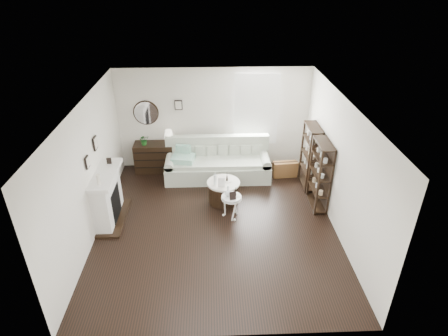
{
  "coord_description": "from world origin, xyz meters",
  "views": [
    {
      "loc": [
        -0.09,
        -6.47,
        4.98
      ],
      "look_at": [
        0.19,
        0.8,
        0.95
      ],
      "focal_mm": 30.0,
      "sensor_mm": 36.0,
      "label": 1
    }
  ],
  "objects_px": {
    "dresser": "(158,157)",
    "pedestal_table": "(231,198)",
    "sofa": "(218,164)",
    "drum_table": "(223,192)"
  },
  "relations": [
    {
      "from": "drum_table",
      "to": "pedestal_table",
      "type": "height_order",
      "value": "pedestal_table"
    },
    {
      "from": "sofa",
      "to": "dresser",
      "type": "relative_size",
      "value": 2.27
    },
    {
      "from": "dresser",
      "to": "sofa",
      "type": "bearing_deg",
      "value": -13.61
    },
    {
      "from": "dresser",
      "to": "drum_table",
      "type": "height_order",
      "value": "dresser"
    },
    {
      "from": "pedestal_table",
      "to": "drum_table",
      "type": "bearing_deg",
      "value": 103.81
    },
    {
      "from": "sofa",
      "to": "dresser",
      "type": "xyz_separation_m",
      "value": [
        -1.6,
        0.39,
        0.05
      ]
    },
    {
      "from": "sofa",
      "to": "pedestal_table",
      "type": "relative_size",
      "value": 5.01
    },
    {
      "from": "dresser",
      "to": "pedestal_table",
      "type": "xyz_separation_m",
      "value": [
        1.86,
        -2.2,
        0.1
      ]
    },
    {
      "from": "sofa",
      "to": "pedestal_table",
      "type": "xyz_separation_m",
      "value": [
        0.26,
        -1.81,
        0.14
      ]
    },
    {
      "from": "pedestal_table",
      "to": "dresser",
      "type": "bearing_deg",
      "value": 130.15
    }
  ]
}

